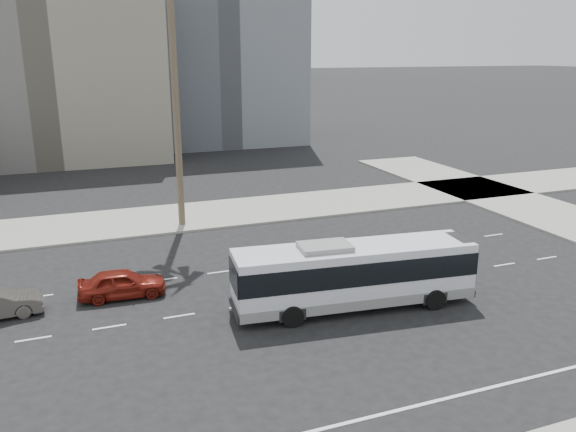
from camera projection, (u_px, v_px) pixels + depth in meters
name	position (u px, v px, depth m)	size (l,w,h in m)	color
ground	(304.00, 297.00, 27.49)	(700.00, 700.00, 0.00)	black
sidewalk_north	(223.00, 213.00, 41.40)	(120.00, 7.00, 0.15)	gray
midrise_beige_west	(43.00, 74.00, 61.35)	(24.00, 18.00, 18.00)	slate
midrise_gray_center	(209.00, 38.00, 73.30)	(20.00, 20.00, 26.00)	#50545D
highrise_far	(235.00, 11.00, 276.48)	(22.00, 22.00, 60.00)	#505459
city_bus	(354.00, 273.00, 25.95)	(11.27, 3.61, 3.18)	silver
car_a	(122.00, 283.00, 27.28)	(4.09, 1.65, 1.39)	maroon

